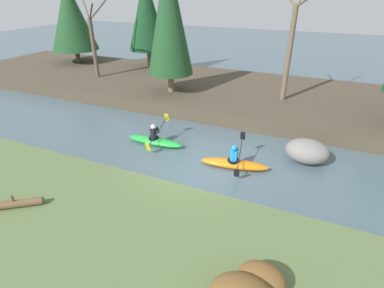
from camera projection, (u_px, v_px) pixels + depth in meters
The scene contains 13 objects.
ground_plane at pixel (195, 173), 11.74m from camera, with size 90.00×90.00×0.00m, color #4C606B.
riverbank_near at pixel (108, 275), 7.24m from camera, with size 44.00×7.51×0.57m.
riverbank_far at pixel (250, 96), 18.83m from camera, with size 44.00×8.99×0.76m.
conifer_tree_far_left at pixel (71, 16), 23.73m from camera, with size 3.67×3.67×6.25m.
conifer_tree_left at pixel (147, 13), 22.22m from camera, with size 2.96×2.96×6.61m.
conifer_tree_mid_left at pixel (169, 15), 16.35m from camera, with size 2.65×2.65×7.54m.
bare_tree_upstream at pixel (94, 41), 20.23m from camera, with size 2.89×2.85×5.17m.
bare_tree_mid_upstream at pixel (291, 43), 15.66m from camera, with size 3.64×3.59×6.60m.
shrub_clump_second at pixel (261, 279), 6.51m from camera, with size 1.05×0.87×0.57m.
kayaker_lead at pixel (235, 163), 11.96m from camera, with size 2.80×2.07×1.20m.
kayaker_middle at pixel (155, 140), 13.72m from camera, with size 2.78×2.07×1.20m.
boulder_midstream at pixel (307, 151), 12.26m from camera, with size 1.74×1.36×0.98m.
driftwood_log at pixel (7, 205), 8.95m from camera, with size 1.77×1.38×0.44m.
Camera 1 is at (3.81, -9.08, 6.49)m, focal length 28.00 mm.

